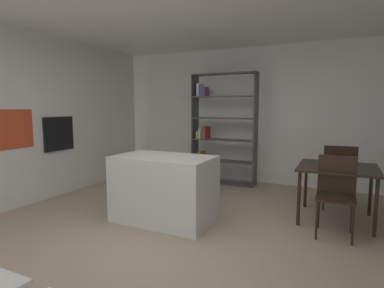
{
  "coord_description": "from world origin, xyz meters",
  "views": [
    {
      "loc": [
        1.68,
        -2.98,
        1.53
      ],
      "look_at": [
        -0.09,
        0.64,
        1.04
      ],
      "focal_mm": 28.9,
      "sensor_mm": 36.0,
      "label": 1
    }
  ],
  "objects_px": {
    "kitchen_island": "(164,189)",
    "dining_chair_far": "(339,172)",
    "dining_chair_near": "(336,188)",
    "open_bookshelf": "(218,131)",
    "built_in_oven": "(59,134)",
    "dining_table": "(337,172)"
  },
  "relations": [
    {
      "from": "dining_chair_near",
      "to": "built_in_oven",
      "type": "bearing_deg",
      "value": -176.92
    },
    {
      "from": "dining_chair_near",
      "to": "dining_chair_far",
      "type": "distance_m",
      "value": 0.97
    },
    {
      "from": "kitchen_island",
      "to": "dining_chair_far",
      "type": "relative_size",
      "value": 1.34
    },
    {
      "from": "kitchen_island",
      "to": "open_bookshelf",
      "type": "bearing_deg",
      "value": 93.08
    },
    {
      "from": "built_in_oven",
      "to": "kitchen_island",
      "type": "xyz_separation_m",
      "value": [
        2.25,
        -0.26,
        -0.64
      ]
    },
    {
      "from": "dining_table",
      "to": "built_in_oven",
      "type": "bearing_deg",
      "value": -169.98
    },
    {
      "from": "dining_table",
      "to": "dining_chair_far",
      "type": "bearing_deg",
      "value": 88.46
    },
    {
      "from": "kitchen_island",
      "to": "open_bookshelf",
      "type": "distance_m",
      "value": 2.4
    },
    {
      "from": "dining_chair_near",
      "to": "kitchen_island",
      "type": "bearing_deg",
      "value": -165.98
    },
    {
      "from": "dining_table",
      "to": "dining_chair_far",
      "type": "xyz_separation_m",
      "value": [
        0.01,
        0.48,
        -0.09
      ]
    },
    {
      "from": "open_bookshelf",
      "to": "dining_chair_far",
      "type": "relative_size",
      "value": 2.24
    },
    {
      "from": "open_bookshelf",
      "to": "dining_chair_near",
      "type": "bearing_deg",
      "value": -38.82
    },
    {
      "from": "dining_table",
      "to": "dining_chair_far",
      "type": "distance_m",
      "value": 0.49
    },
    {
      "from": "kitchen_island",
      "to": "open_bookshelf",
      "type": "xyz_separation_m",
      "value": [
        -0.12,
        2.32,
        0.61
      ]
    },
    {
      "from": "open_bookshelf",
      "to": "dining_table",
      "type": "distance_m",
      "value": 2.58
    },
    {
      "from": "kitchen_island",
      "to": "dining_chair_far",
      "type": "bearing_deg",
      "value": 35.8
    },
    {
      "from": "kitchen_island",
      "to": "built_in_oven",
      "type": "bearing_deg",
      "value": 173.31
    },
    {
      "from": "dining_table",
      "to": "dining_chair_near",
      "type": "relative_size",
      "value": 1.04
    },
    {
      "from": "kitchen_island",
      "to": "dining_chair_far",
      "type": "height_order",
      "value": "dining_chair_far"
    },
    {
      "from": "dining_table",
      "to": "dining_chair_far",
      "type": "relative_size",
      "value": 1.01
    },
    {
      "from": "built_in_oven",
      "to": "kitchen_island",
      "type": "bearing_deg",
      "value": -6.69
    },
    {
      "from": "dining_chair_near",
      "to": "open_bookshelf",
      "type": "bearing_deg",
      "value": 140.58
    }
  ]
}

